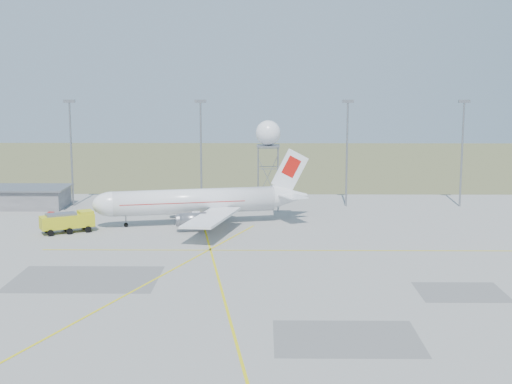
{
  "coord_description": "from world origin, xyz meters",
  "views": [
    {
      "loc": [
        2.02,
        -70.02,
        24.62
      ],
      "look_at": [
        0.84,
        40.0,
        6.93
      ],
      "focal_mm": 50.0,
      "sensor_mm": 36.0,
      "label": 1
    }
  ],
  "objects_px": {
    "baggage_tug": "(54,219)",
    "fire_truck": "(69,223)",
    "airliner_main": "(198,202)",
    "radar_tower": "(268,160)"
  },
  "relations": [
    {
      "from": "airliner_main",
      "to": "fire_truck",
      "type": "distance_m",
      "value": 21.47
    },
    {
      "from": "radar_tower",
      "to": "airliner_main",
      "type": "bearing_deg",
      "value": -131.48
    },
    {
      "from": "airliner_main",
      "to": "fire_truck",
      "type": "xyz_separation_m",
      "value": [
        -20.19,
        -6.96,
        -2.25
      ]
    },
    {
      "from": "baggage_tug",
      "to": "fire_truck",
      "type": "bearing_deg",
      "value": -57.33
    },
    {
      "from": "airliner_main",
      "to": "radar_tower",
      "type": "distance_m",
      "value": 18.89
    },
    {
      "from": "airliner_main",
      "to": "baggage_tug",
      "type": "xyz_separation_m",
      "value": [
        -24.78,
        0.38,
        -3.14
      ]
    },
    {
      "from": "radar_tower",
      "to": "fire_truck",
      "type": "relative_size",
      "value": 1.93
    },
    {
      "from": "airliner_main",
      "to": "radar_tower",
      "type": "xyz_separation_m",
      "value": [
        11.95,
        13.52,
        5.58
      ]
    },
    {
      "from": "fire_truck",
      "to": "baggage_tug",
      "type": "height_order",
      "value": "fire_truck"
    },
    {
      "from": "airliner_main",
      "to": "radar_tower",
      "type": "bearing_deg",
      "value": -144.25
    }
  ]
}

